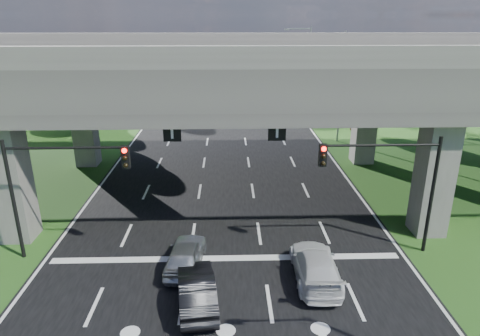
{
  "coord_description": "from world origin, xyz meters",
  "views": [
    {
      "loc": [
        0.15,
        -14.74,
        11.28
      ],
      "look_at": [
        0.85,
        9.15,
        2.7
      ],
      "focal_mm": 32.0,
      "sensor_mm": 36.0,
      "label": 1
    }
  ],
  "objects_px": {
    "car_white": "(315,266)",
    "streetlight_far": "(337,79)",
    "signal_right": "(391,174)",
    "signal_left": "(56,178)",
    "car_silver": "(186,254)",
    "streetlight_beyond": "(306,61)",
    "car_dark": "(197,289)"
  },
  "relations": [
    {
      "from": "streetlight_beyond",
      "to": "car_dark",
      "type": "bearing_deg",
      "value": -105.77
    },
    {
      "from": "streetlight_far",
      "to": "car_silver",
      "type": "height_order",
      "value": "streetlight_far"
    },
    {
      "from": "car_dark",
      "to": "signal_left",
      "type": "bearing_deg",
      "value": -37.65
    },
    {
      "from": "signal_right",
      "to": "car_silver",
      "type": "distance_m",
      "value": 10.38
    },
    {
      "from": "signal_right",
      "to": "car_white",
      "type": "height_order",
      "value": "signal_right"
    },
    {
      "from": "signal_right",
      "to": "signal_left",
      "type": "bearing_deg",
      "value": 180.0
    },
    {
      "from": "streetlight_far",
      "to": "car_dark",
      "type": "distance_m",
      "value": 26.96
    },
    {
      "from": "signal_right",
      "to": "streetlight_far",
      "type": "relative_size",
      "value": 0.6
    },
    {
      "from": "car_white",
      "to": "signal_right",
      "type": "bearing_deg",
      "value": -147.89
    },
    {
      "from": "signal_left",
      "to": "streetlight_far",
      "type": "height_order",
      "value": "streetlight_far"
    },
    {
      "from": "signal_left",
      "to": "car_silver",
      "type": "height_order",
      "value": "signal_left"
    },
    {
      "from": "car_silver",
      "to": "car_white",
      "type": "height_order",
      "value": "car_white"
    },
    {
      "from": "signal_right",
      "to": "car_white",
      "type": "xyz_separation_m",
      "value": [
        -3.82,
        -2.28,
        -3.47
      ]
    },
    {
      "from": "streetlight_far",
      "to": "car_silver",
      "type": "relative_size",
      "value": 2.53
    },
    {
      "from": "signal_right",
      "to": "car_dark",
      "type": "relative_size",
      "value": 1.43
    },
    {
      "from": "signal_left",
      "to": "streetlight_beyond",
      "type": "relative_size",
      "value": 0.6
    },
    {
      "from": "signal_right",
      "to": "signal_left",
      "type": "relative_size",
      "value": 1.0
    },
    {
      "from": "car_white",
      "to": "streetlight_far",
      "type": "bearing_deg",
      "value": -104.01
    },
    {
      "from": "car_dark",
      "to": "car_silver",
      "type": "bearing_deg",
      "value": -83.04
    },
    {
      "from": "streetlight_far",
      "to": "car_white",
      "type": "bearing_deg",
      "value": -105.25
    },
    {
      "from": "car_silver",
      "to": "car_white",
      "type": "relative_size",
      "value": 0.84
    },
    {
      "from": "streetlight_far",
      "to": "car_dark",
      "type": "height_order",
      "value": "streetlight_far"
    },
    {
      "from": "signal_left",
      "to": "streetlight_beyond",
      "type": "xyz_separation_m",
      "value": [
        17.92,
        36.06,
        1.66
      ]
    },
    {
      "from": "streetlight_far",
      "to": "car_white",
      "type": "relative_size",
      "value": 2.13
    },
    {
      "from": "signal_right",
      "to": "signal_left",
      "type": "distance_m",
      "value": 15.65
    },
    {
      "from": "signal_left",
      "to": "streetlight_far",
      "type": "xyz_separation_m",
      "value": [
        17.92,
        20.06,
        1.66
      ]
    },
    {
      "from": "signal_left",
      "to": "car_dark",
      "type": "bearing_deg",
      "value": -30.38
    },
    {
      "from": "streetlight_far",
      "to": "streetlight_beyond",
      "type": "distance_m",
      "value": 16.0
    },
    {
      "from": "car_silver",
      "to": "signal_right",
      "type": "bearing_deg",
      "value": -168.44
    },
    {
      "from": "streetlight_beyond",
      "to": "car_dark",
      "type": "xyz_separation_m",
      "value": [
        -11.28,
        -39.95,
        -5.13
      ]
    },
    {
      "from": "car_dark",
      "to": "car_white",
      "type": "bearing_deg",
      "value": -170.06
    },
    {
      "from": "signal_right",
      "to": "streetlight_beyond",
      "type": "bearing_deg",
      "value": 86.39
    }
  ]
}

